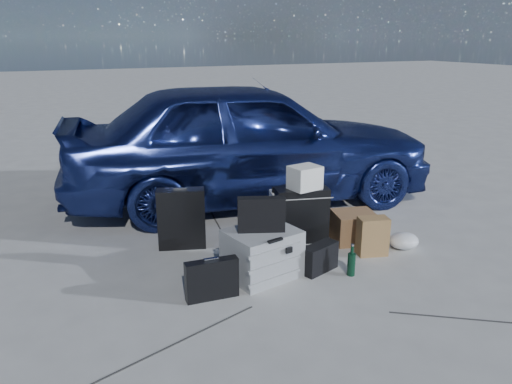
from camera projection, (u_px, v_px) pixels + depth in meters
ground at (310, 278)px, 4.29m from camera, size 60.00×60.00×0.00m
car at (249, 141)px, 6.13m from camera, size 4.69×2.50×1.52m
pelican_case at (262, 253)px, 4.28m from camera, size 0.65×0.57×0.42m
laptop_bag at (261, 214)px, 4.16m from camera, size 0.40×0.24×0.30m
briefcase at (212, 279)px, 3.91m from camera, size 0.43×0.13×0.33m
suitcase_left at (181, 219)px, 4.83m from camera, size 0.48×0.30×0.59m
suitcase_right at (302, 219)px, 4.81m from camera, size 0.54×0.31×0.61m
white_carton at (305, 178)px, 4.69m from camera, size 0.31×0.26×0.22m
duffel_bag at (288, 216)px, 5.22m from camera, size 0.82×0.53×0.38m
flat_box_white at (290, 196)px, 5.16m from camera, size 0.46×0.39×0.07m
flat_box_black at (288, 190)px, 5.14m from camera, size 0.31×0.25×0.06m
kraft_bag at (373, 236)px, 4.71m from camera, size 0.31×0.24×0.37m
cardboard_box at (354, 227)px, 5.02m from camera, size 0.48×0.45×0.30m
plastic_bag at (404, 241)px, 4.86m from camera, size 0.34×0.31×0.16m
messenger_bag at (320, 258)px, 4.38m from camera, size 0.38×0.24×0.25m
green_bottle at (352, 261)px, 4.30m from camera, size 0.08×0.08×0.28m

